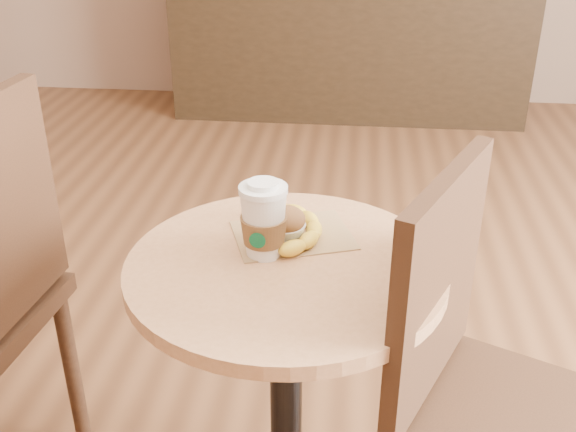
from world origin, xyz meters
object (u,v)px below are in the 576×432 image
Objects in this scene: coffee_cup at (264,222)px; banana at (293,228)px; chair_right at (489,401)px; cafe_table at (286,360)px; muffin at (286,225)px.

coffee_cup is 0.68× the size of banana.
chair_right is at bearing -41.47° from banana.
cafe_table is 0.28m from banana.
chair_right is 4.20× the size of banana.
cafe_table is at bearing -21.03° from coffee_cup.
muffin is 0.03m from banana.
cafe_table is 0.29m from muffin.
muffin is at bearing 63.76° from coffee_cup.
muffin is 0.36× the size of banana.
coffee_cup is (-0.45, 0.14, 0.28)m from chair_right.
coffee_cup is 0.11m from banana.
cafe_table is 0.42m from chair_right.
coffee_cup reaches higher than cafe_table.
chair_right reaches higher than banana.
banana is at bearing 64.34° from muffin.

